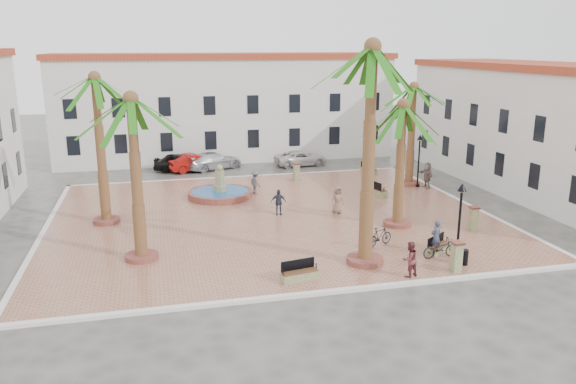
# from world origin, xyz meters

# --- Properties ---
(ground) EXTENTS (120.00, 120.00, 0.00)m
(ground) POSITION_xyz_m (0.00, 0.00, 0.00)
(ground) COLOR #56544F
(ground) RESTS_ON ground
(plaza) EXTENTS (26.00, 22.00, 0.15)m
(plaza) POSITION_xyz_m (0.00, 0.00, 0.07)
(plaza) COLOR #A96C54
(plaza) RESTS_ON ground
(kerb_n) EXTENTS (26.30, 0.30, 0.16)m
(kerb_n) POSITION_xyz_m (0.00, 11.00, 0.08)
(kerb_n) COLOR silver
(kerb_n) RESTS_ON ground
(kerb_s) EXTENTS (26.30, 0.30, 0.16)m
(kerb_s) POSITION_xyz_m (0.00, -11.00, 0.08)
(kerb_s) COLOR silver
(kerb_s) RESTS_ON ground
(kerb_e) EXTENTS (0.30, 22.30, 0.16)m
(kerb_e) POSITION_xyz_m (13.00, 0.00, 0.08)
(kerb_e) COLOR silver
(kerb_e) RESTS_ON ground
(kerb_w) EXTENTS (0.30, 22.30, 0.16)m
(kerb_w) POSITION_xyz_m (-13.00, 0.00, 0.08)
(kerb_w) COLOR silver
(kerb_w) RESTS_ON ground
(building_north) EXTENTS (30.40, 7.40, 9.50)m
(building_north) POSITION_xyz_m (-0.00, 19.99, 4.77)
(building_north) COLOR silver
(building_north) RESTS_ON ground
(building_east) EXTENTS (7.40, 26.40, 9.00)m
(building_east) POSITION_xyz_m (19.99, 2.00, 4.52)
(building_east) COLOR silver
(building_east) RESTS_ON ground
(fountain) EXTENTS (4.37, 4.37, 2.26)m
(fountain) POSITION_xyz_m (-2.51, 5.17, 0.46)
(fountain) COLOR brown
(fountain) RESTS_ON plaza
(palm_nw) EXTENTS (5.08, 5.08, 8.70)m
(palm_nw) POSITION_xyz_m (-9.67, 1.08, 7.61)
(palm_nw) COLOR brown
(palm_nw) RESTS_ON plaza
(palm_sw) EXTENTS (5.23, 5.23, 8.09)m
(palm_sw) POSITION_xyz_m (-7.62, -5.36, 7.00)
(palm_sw) COLOR brown
(palm_sw) RESTS_ON plaza
(palm_s) EXTENTS (5.73, 5.73, 10.39)m
(palm_s) POSITION_xyz_m (2.73, -8.40, 9.12)
(palm_s) COLOR brown
(palm_s) RESTS_ON plaza
(palm_e) EXTENTS (5.15, 5.15, 7.27)m
(palm_e) POSITION_xyz_m (6.64, -3.44, 6.23)
(palm_e) COLOR brown
(palm_e) RESTS_ON plaza
(palm_ne) EXTENTS (5.13, 5.13, 7.55)m
(palm_ne) POSITION_xyz_m (11.55, 5.37, 6.51)
(palm_ne) COLOR brown
(palm_ne) RESTS_ON plaza
(bench_s) EXTENTS (1.78, 0.84, 0.90)m
(bench_s) POSITION_xyz_m (-0.83, -9.65, 0.41)
(bench_s) COLOR #838659
(bench_s) RESTS_ON plaza
(bench_se) EXTENTS (1.65, 1.30, 0.86)m
(bench_se) POSITION_xyz_m (6.81, -7.99, 0.39)
(bench_se) COLOR #838659
(bench_se) RESTS_ON plaza
(bench_e) EXTENTS (1.03, 2.01, 1.01)m
(bench_e) POSITION_xyz_m (8.02, 3.20, 0.44)
(bench_e) COLOR #838659
(bench_e) RESTS_ON plaza
(bench_ne) EXTENTS (0.90, 1.74, 0.88)m
(bench_ne) POSITION_xyz_m (10.08, 9.71, 0.40)
(bench_ne) COLOR #838659
(bench_ne) RESTS_ON plaza
(lamppost_s) EXTENTS (0.42, 0.42, 3.90)m
(lamppost_s) POSITION_xyz_m (7.01, -9.37, 2.79)
(lamppost_s) COLOR black
(lamppost_s) RESTS_ON plaza
(lamppost_e) EXTENTS (0.42, 0.42, 3.84)m
(lamppost_e) POSITION_xyz_m (11.91, 4.67, 2.75)
(lamppost_e) COLOR black
(lamppost_e) RESTS_ON plaza
(bollard_se) EXTENTS (0.56, 0.56, 1.44)m
(bollard_se) POSITION_xyz_m (6.37, -10.40, 0.90)
(bollard_se) COLOR #838659
(bollard_se) RESTS_ON plaza
(bollard_n) EXTENTS (0.57, 0.57, 1.38)m
(bollard_n) POSITION_xyz_m (3.75, 8.58, 0.86)
(bollard_n) COLOR #838659
(bollard_n) RESTS_ON plaza
(bollard_e) EXTENTS (0.52, 0.52, 1.41)m
(bollard_e) POSITION_xyz_m (10.32, -5.37, 0.88)
(bollard_e) COLOR #838659
(bollard_e) RESTS_ON plaza
(litter_bin) EXTENTS (0.38, 0.38, 0.73)m
(litter_bin) POSITION_xyz_m (7.20, -9.72, 0.51)
(litter_bin) COLOR black
(litter_bin) RESTS_ON plaza
(cyclist_a) EXTENTS (0.72, 0.57, 1.71)m
(cyclist_a) POSITION_xyz_m (6.59, -8.03, 1.01)
(cyclist_a) COLOR #384057
(cyclist_a) RESTS_ON plaza
(bicycle_a) EXTENTS (1.86, 0.72, 0.96)m
(bicycle_a) POSITION_xyz_m (6.52, -8.66, 0.63)
(bicycle_a) COLOR black
(bicycle_a) RESTS_ON plaza
(cyclist_b) EXTENTS (0.95, 0.83, 1.64)m
(cyclist_b) POSITION_xyz_m (4.05, -10.40, 0.97)
(cyclist_b) COLOR maroon
(cyclist_b) RESTS_ON plaza
(bicycle_b) EXTENTS (1.76, 1.11, 1.03)m
(bicycle_b) POSITION_xyz_m (4.30, -6.39, 0.66)
(bicycle_b) COLOR black
(bicycle_b) RESTS_ON plaza
(pedestrian_fountain_a) EXTENTS (0.90, 0.66, 1.70)m
(pedestrian_fountain_a) POSITION_xyz_m (4.04, -0.35, 1.00)
(pedestrian_fountain_a) COLOR #7E604F
(pedestrian_fountain_a) RESTS_ON plaza
(pedestrian_fountain_b) EXTENTS (0.98, 0.54, 1.59)m
(pedestrian_fountain_b) POSITION_xyz_m (0.46, 0.23, 0.94)
(pedestrian_fountain_b) COLOR #2D344C
(pedestrian_fountain_b) RESTS_ON plaza
(pedestrian_north) EXTENTS (0.97, 1.22, 1.65)m
(pedestrian_north) POSITION_xyz_m (0.00, 5.46, 0.98)
(pedestrian_north) COLOR #4F4E54
(pedestrian_north) RESTS_ON plaza
(pedestrian_east) EXTENTS (0.68, 1.78, 1.88)m
(pedestrian_east) POSITION_xyz_m (12.40, 4.22, 1.09)
(pedestrian_east) COLOR #736057
(pedestrian_east) RESTS_ON plaza
(car_black) EXTENTS (4.67, 2.49, 1.51)m
(car_black) POSITION_xyz_m (-4.59, 14.72, 0.76)
(car_black) COLOR black
(car_black) RESTS_ON ground
(car_red) EXTENTS (4.67, 2.76, 1.45)m
(car_red) POSITION_xyz_m (-3.47, 14.52, 0.73)
(car_red) COLOR maroon
(car_red) RESTS_ON ground
(car_silver) EXTENTS (5.38, 3.82, 1.45)m
(car_silver) POSITION_xyz_m (-1.88, 14.86, 0.72)
(car_silver) COLOR #B5B3BD
(car_silver) RESTS_ON ground
(car_white) EXTENTS (4.80, 2.61, 1.28)m
(car_white) POSITION_xyz_m (5.71, 14.57, 0.64)
(car_white) COLOR silver
(car_white) RESTS_ON ground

